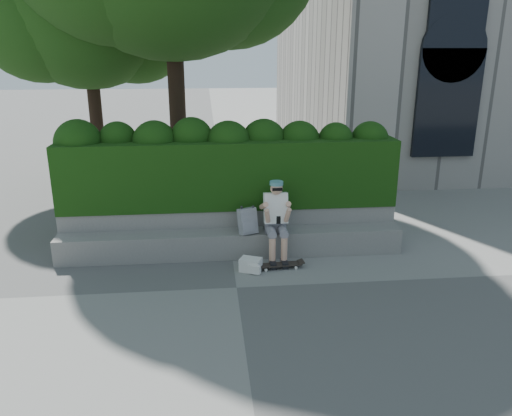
{
  "coord_description": "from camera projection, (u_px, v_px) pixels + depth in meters",
  "views": [
    {
      "loc": [
        -0.4,
        -6.89,
        3.5
      ],
      "look_at": [
        0.4,
        1.0,
        0.95
      ],
      "focal_mm": 35.0,
      "sensor_mm": 36.0,
      "label": 1
    }
  ],
  "objects": [
    {
      "name": "backpack_ground",
      "position": [
        251.0,
        265.0,
        8.18
      ],
      "size": [
        0.4,
        0.35,
        0.22
      ],
      "primitive_type": "cube",
      "rotation": [
        0.0,
        0.0,
        -0.43
      ],
      "color": "silver",
      "rests_on": "ground"
    },
    {
      "name": "planter_wall",
      "position": [
        230.0,
        226.0,
        9.15
      ],
      "size": [
        6.0,
        0.5,
        0.75
      ],
      "primitive_type": "cube",
      "color": "gray",
      "rests_on": "ground"
    },
    {
      "name": "backpack_plaid",
      "position": [
        248.0,
        221.0,
        8.54
      ],
      "size": [
        0.34,
        0.26,
        0.44
      ],
      "primitive_type": "cube",
      "rotation": [
        0.0,
        0.0,
        0.38
      ],
      "color": "#9E9DA2",
      "rests_on": "bench_ledge"
    },
    {
      "name": "person",
      "position": [
        276.0,
        217.0,
        8.49
      ],
      "size": [
        0.4,
        0.76,
        1.38
      ],
      "color": "slate",
      "rests_on": "ground"
    },
    {
      "name": "hedge",
      "position": [
        229.0,
        172.0,
        9.07
      ],
      "size": [
        6.0,
        1.0,
        1.2
      ],
      "primitive_type": "cube",
      "color": "black",
      "rests_on": "planter_wall"
    },
    {
      "name": "ground",
      "position": [
        237.0,
        288.0,
        7.64
      ],
      "size": [
        80.0,
        80.0,
        0.0
      ],
      "primitive_type": "plane",
      "color": "slate",
      "rests_on": "ground"
    },
    {
      "name": "skateboard",
      "position": [
        280.0,
        265.0,
        8.29
      ],
      "size": [
        0.74,
        0.24,
        0.08
      ],
      "rotation": [
        0.0,
        0.0,
        0.09
      ],
      "color": "black",
      "rests_on": "ground"
    },
    {
      "name": "bench_ledge",
      "position": [
        232.0,
        244.0,
        8.75
      ],
      "size": [
        6.0,
        0.45,
        0.45
      ],
      "primitive_type": "cube",
      "color": "gray",
      "rests_on": "ground"
    }
  ]
}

